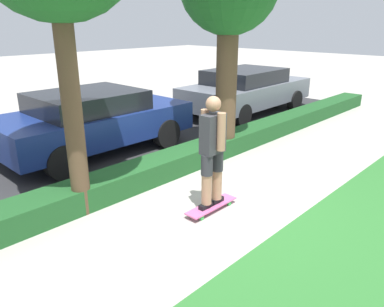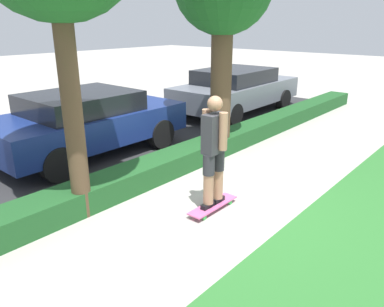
{
  "view_description": "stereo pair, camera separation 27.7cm",
  "coord_description": "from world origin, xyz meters",
  "px_view_note": "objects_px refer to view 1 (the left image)",
  "views": [
    {
      "loc": [
        -4.09,
        -3.23,
        2.71
      ],
      "look_at": [
        -0.09,
        0.6,
        0.75
      ],
      "focal_mm": 35.0,
      "sensor_mm": 36.0,
      "label": 1
    },
    {
      "loc": [
        -4.28,
        -3.02,
        2.71
      ],
      "look_at": [
        -0.09,
        0.6,
        0.75
      ],
      "focal_mm": 35.0,
      "sensor_mm": 36.0,
      "label": 2
    }
  ],
  "objects_px": {
    "skateboard": "(211,206)",
    "skater_person": "(212,150)",
    "parked_car_rear": "(246,90)",
    "parked_car_middle": "(93,120)"
  },
  "relations": [
    {
      "from": "skateboard",
      "to": "parked_car_middle",
      "type": "relative_size",
      "value": 0.23
    },
    {
      "from": "skateboard",
      "to": "parked_car_middle",
      "type": "xyz_separation_m",
      "value": [
        0.3,
        3.65,
        0.65
      ]
    },
    {
      "from": "parked_car_middle",
      "to": "parked_car_rear",
      "type": "xyz_separation_m",
      "value": [
        5.37,
        -0.16,
        -0.0
      ]
    },
    {
      "from": "skateboard",
      "to": "skater_person",
      "type": "distance_m",
      "value": 0.9
    },
    {
      "from": "skater_person",
      "to": "parked_car_middle",
      "type": "xyz_separation_m",
      "value": [
        0.3,
        3.65,
        -0.25
      ]
    },
    {
      "from": "parked_car_rear",
      "to": "skateboard",
      "type": "bearing_deg",
      "value": -149.62
    },
    {
      "from": "parked_car_rear",
      "to": "skater_person",
      "type": "bearing_deg",
      "value": -149.62
    },
    {
      "from": "skateboard",
      "to": "skater_person",
      "type": "xyz_separation_m",
      "value": [
        0.0,
        0.0,
        0.9
      ]
    },
    {
      "from": "skater_person",
      "to": "parked_car_rear",
      "type": "distance_m",
      "value": 6.66
    },
    {
      "from": "skateboard",
      "to": "parked_car_middle",
      "type": "bearing_deg",
      "value": 85.33
    }
  ]
}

